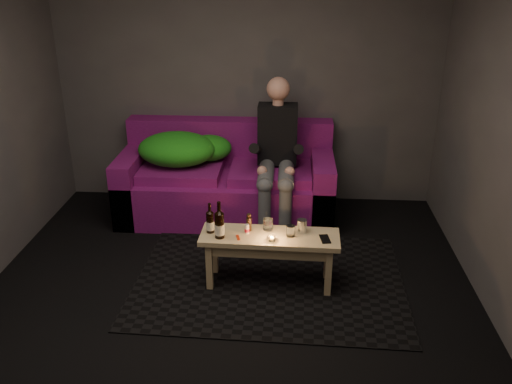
% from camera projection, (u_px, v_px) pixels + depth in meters
% --- Properties ---
extents(floor, '(4.50, 4.50, 0.00)m').
position_uv_depth(floor, '(224.00, 316.00, 4.10)').
color(floor, black).
rests_on(floor, ground).
extents(room, '(4.50, 4.50, 4.50)m').
position_uv_depth(room, '(227.00, 87.00, 3.87)').
color(room, silver).
rests_on(room, ground).
extents(rug, '(2.27, 1.68, 0.01)m').
position_uv_depth(rug, '(269.00, 279.00, 4.56)').
color(rug, black).
rests_on(rug, floor).
extents(sofa, '(2.17, 0.97, 0.93)m').
position_uv_depth(sofa, '(227.00, 183.00, 5.64)').
color(sofa, '#6A0E59').
rests_on(sofa, floor).
extents(green_blanket, '(0.95, 0.65, 0.32)m').
position_uv_depth(green_blanket, '(182.00, 149.00, 5.52)').
color(green_blanket, '#1D8818').
rests_on(green_blanket, sofa).
extents(person, '(0.39, 0.90, 1.45)m').
position_uv_depth(person, '(277.00, 152.00, 5.29)').
color(person, black).
rests_on(person, sofa).
extents(coffee_table, '(1.12, 0.39, 0.46)m').
position_uv_depth(coffee_table, '(270.00, 244.00, 4.37)').
color(coffee_table, tan).
rests_on(coffee_table, rug).
extents(beer_bottle_a, '(0.06, 0.06, 0.26)m').
position_uv_depth(beer_bottle_a, '(210.00, 222.00, 4.34)').
color(beer_bottle_a, black).
rests_on(beer_bottle_a, coffee_table).
extents(beer_bottle_b, '(0.08, 0.08, 0.31)m').
position_uv_depth(beer_bottle_b, '(219.00, 225.00, 4.25)').
color(beer_bottle_b, black).
rests_on(beer_bottle_b, coffee_table).
extents(salt_shaker, '(0.05, 0.05, 0.08)m').
position_uv_depth(salt_shaker, '(247.00, 229.00, 4.35)').
color(salt_shaker, silver).
rests_on(salt_shaker, coffee_table).
extents(pepper_mill, '(0.05, 0.05, 0.12)m').
position_uv_depth(pepper_mill, '(249.00, 224.00, 4.38)').
color(pepper_mill, black).
rests_on(pepper_mill, coffee_table).
extents(tumbler_back, '(0.09, 0.09, 0.09)m').
position_uv_depth(tumbler_back, '(268.00, 224.00, 4.40)').
color(tumbler_back, white).
rests_on(tumbler_back, coffee_table).
extents(tealight, '(0.05, 0.05, 0.04)m').
position_uv_depth(tealight, '(272.00, 239.00, 4.24)').
color(tealight, white).
rests_on(tealight, coffee_table).
extents(tumbler_front, '(0.09, 0.09, 0.09)m').
position_uv_depth(tumbler_front, '(291.00, 231.00, 4.30)').
color(tumbler_front, white).
rests_on(tumbler_front, coffee_table).
extents(steel_cup, '(0.10, 0.10, 0.11)m').
position_uv_depth(steel_cup, '(302.00, 226.00, 4.36)').
color(steel_cup, silver).
rests_on(steel_cup, coffee_table).
extents(smartphone, '(0.09, 0.15, 0.01)m').
position_uv_depth(smartphone, '(325.00, 239.00, 4.26)').
color(smartphone, black).
rests_on(smartphone, coffee_table).
extents(red_lighter, '(0.04, 0.08, 0.01)m').
position_uv_depth(red_lighter, '(238.00, 238.00, 4.28)').
color(red_lighter, red).
rests_on(red_lighter, coffee_table).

